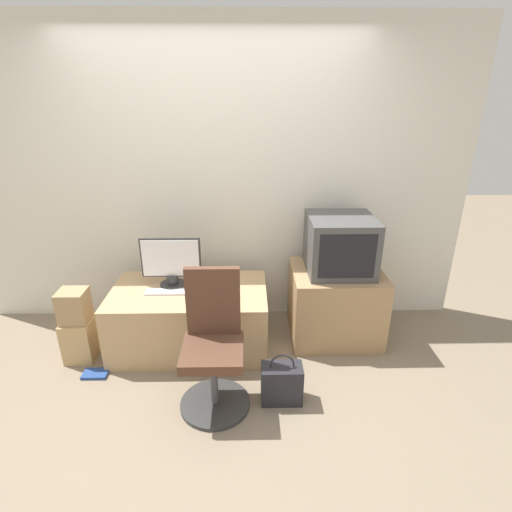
# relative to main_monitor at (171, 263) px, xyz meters

# --- Properties ---
(ground_plane) EXTENTS (12.00, 12.00, 0.00)m
(ground_plane) POSITION_rel_main_monitor_xyz_m (0.37, -0.85, -0.73)
(ground_plane) COLOR #7F705B
(wall_back) EXTENTS (4.40, 0.05, 2.60)m
(wall_back) POSITION_rel_main_monitor_xyz_m (0.37, 0.48, 0.57)
(wall_back) COLOR silver
(wall_back) RESTS_ON ground_plane
(desk) EXTENTS (1.27, 0.74, 0.53)m
(desk) POSITION_rel_main_monitor_xyz_m (0.14, -0.09, -0.46)
(desk) COLOR tan
(desk) RESTS_ON ground_plane
(side_stand) EXTENTS (0.76, 0.64, 0.62)m
(side_stand) POSITION_rel_main_monitor_xyz_m (1.38, 0.04, -0.41)
(side_stand) COLOR #A37F56
(side_stand) RESTS_ON ground_plane
(main_monitor) EXTENTS (0.49, 0.21, 0.42)m
(main_monitor) POSITION_rel_main_monitor_xyz_m (0.00, 0.00, 0.00)
(main_monitor) COLOR #2D2D2D
(main_monitor) RESTS_ON desk
(keyboard) EXTENTS (0.34, 0.11, 0.01)m
(keyboard) POSITION_rel_main_monitor_xyz_m (-0.03, -0.13, -0.19)
(keyboard) COLOR silver
(keyboard) RESTS_ON desk
(mouse) EXTENTS (0.05, 0.04, 0.03)m
(mouse) POSITION_rel_main_monitor_xyz_m (0.19, -0.15, -0.19)
(mouse) COLOR #4C4C51
(mouse) RESTS_ON desk
(crt_tv) EXTENTS (0.53, 0.53, 0.46)m
(crt_tv) POSITION_rel_main_monitor_xyz_m (1.38, 0.06, 0.13)
(crt_tv) COLOR #474747
(crt_tv) RESTS_ON side_stand
(office_chair) EXTENTS (0.48, 0.48, 0.97)m
(office_chair) POSITION_rel_main_monitor_xyz_m (0.39, -0.76, -0.31)
(office_chair) COLOR #333333
(office_chair) RESTS_ON ground_plane
(cardboard_box_lower) EXTENTS (0.23, 0.24, 0.35)m
(cardboard_box_lower) POSITION_rel_main_monitor_xyz_m (-0.73, -0.25, -0.55)
(cardboard_box_lower) COLOR tan
(cardboard_box_lower) RESTS_ON ground_plane
(cardboard_box_upper) EXTENTS (0.21, 0.20, 0.26)m
(cardboard_box_upper) POSITION_rel_main_monitor_xyz_m (-0.73, -0.25, -0.25)
(cardboard_box_upper) COLOR #A3845B
(cardboard_box_upper) RESTS_ON cardboard_box_lower
(handbag) EXTENTS (0.29, 0.16, 0.38)m
(handbag) POSITION_rel_main_monitor_xyz_m (0.86, -0.77, -0.58)
(handbag) COLOR #232328
(handbag) RESTS_ON ground_plane
(book) EXTENTS (0.19, 0.12, 0.02)m
(book) POSITION_rel_main_monitor_xyz_m (-0.55, -0.48, -0.71)
(book) COLOR navy
(book) RESTS_ON ground_plane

